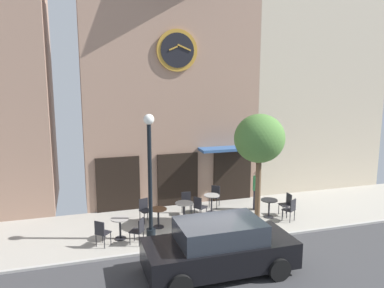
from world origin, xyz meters
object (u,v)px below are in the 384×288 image
Objects in this scene: cafe_table_near_curb at (269,205)px; parked_car_black at (220,247)px; cafe_chair_corner at (139,229)px; street_lamp at (150,177)px; cafe_chair_facing_street at (215,195)px; cafe_table_near_door at (158,215)px; cafe_chair_near_tree at (102,231)px; cafe_chair_outer at (186,201)px; cafe_chair_mid_row at (145,208)px; cafe_chair_facing_wall at (199,206)px; cafe_table_center_left at (184,208)px; pedestrian_green at (256,190)px; cafe_table_leftmost at (212,201)px; street_tree at (260,139)px; cafe_chair_curbside at (287,203)px; cafe_table_center at (120,225)px; cafe_chair_by_entrance at (291,208)px.

cafe_table_near_curb is 4.93m from parked_car_black.
cafe_table_near_curb is 5.48m from cafe_chair_corner.
street_lamp is 4.84× the size of cafe_chair_facing_street.
cafe_chair_near_tree is (-2.13, -1.05, 0.04)m from cafe_table_near_door.
cafe_chair_outer is 1.00× the size of cafe_chair_mid_row.
cafe_table_near_curb is 4.95m from cafe_chair_mid_row.
cafe_chair_facing_wall is at bearing -63.02° from cafe_chair_outer.
cafe_table_center_left is 4.08m from parked_car_black.
cafe_chair_mid_row is at bearing 179.62° from pedestrian_green.
street_lamp is at bearing -148.02° from cafe_table_leftmost.
cafe_table_leftmost is at bearing 72.84° from parked_car_black.
street_lamp reaches higher than cafe_table_leftmost.
street_tree is 4.72× the size of cafe_chair_curbside.
street_lamp reaches higher than cafe_chair_corner.
cafe_table_center is 0.83× the size of cafe_chair_corner.
cafe_chair_facing_wall is 0.74m from cafe_chair_outer.
cafe_chair_corner is at bearing 127.33° from parked_car_black.
street_tree is at bearing 3.28° from cafe_chair_corner.
cafe_chair_outer is (-3.06, 1.32, 0.03)m from cafe_table_near_curb.
cafe_chair_outer is at bearing 169.50° from cafe_table_leftmost.
cafe_chair_facing_street is at bearing 70.97° from parked_car_black.
cafe_table_near_curb is 0.80× the size of cafe_chair_mid_row.
cafe_chair_near_tree is 1.00× the size of cafe_chair_by_entrance.
cafe_table_near_door is 1.00× the size of cafe_table_near_curb.
parked_car_black is at bearing -40.77° from cafe_chair_near_tree.
cafe_table_near_curb is 0.80× the size of cafe_chair_by_entrance.
cafe_chair_facing_street and cafe_chair_corner have the same top height.
street_tree is 3.07m from pedestrian_green.
cafe_chair_curbside is (4.15, -0.60, 0.01)m from cafe_table_center_left.
cafe_table_center is 0.98× the size of cafe_table_leftmost.
cafe_chair_facing_street is (0.41, 0.71, 0.01)m from cafe_table_leftmost.
cafe_table_near_curb is at bearing 3.50° from cafe_table_center.
cafe_table_near_door is 2.57m from cafe_table_leftmost.
cafe_chair_facing_wall and cafe_chair_near_tree have the same top height.
cafe_chair_mid_row reaches higher than cafe_table_center.
cafe_table_center is 2.74m from cafe_table_center_left.
cafe_chair_facing_wall is 1.00× the size of cafe_chair_corner.
cafe_table_center_left is (1.55, 1.25, -1.69)m from street_lamp.
cafe_chair_curbside reaches higher than cafe_table_leftmost.
cafe_table_center_left is at bearing 20.14° from cafe_table_center.
street_tree is 5.72× the size of cafe_table_center_left.
cafe_chair_near_tree reaches higher than cafe_table_leftmost.
parked_car_black reaches higher than cafe_table_leftmost.
cafe_chair_by_entrance is (2.21, -2.48, 0.00)m from cafe_chair_facing_street.
street_tree reaches higher than cafe_chair_curbside.
cafe_table_near_door is at bearing -160.24° from cafe_table_leftmost.
cafe_chair_near_tree and cafe_chair_mid_row have the same top height.
cafe_chair_corner is at bearing -169.79° from cafe_table_near_curb.
street_tree is 4.72× the size of cafe_chair_near_tree.
cafe_chair_outer reaches higher than cafe_table_near_door.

